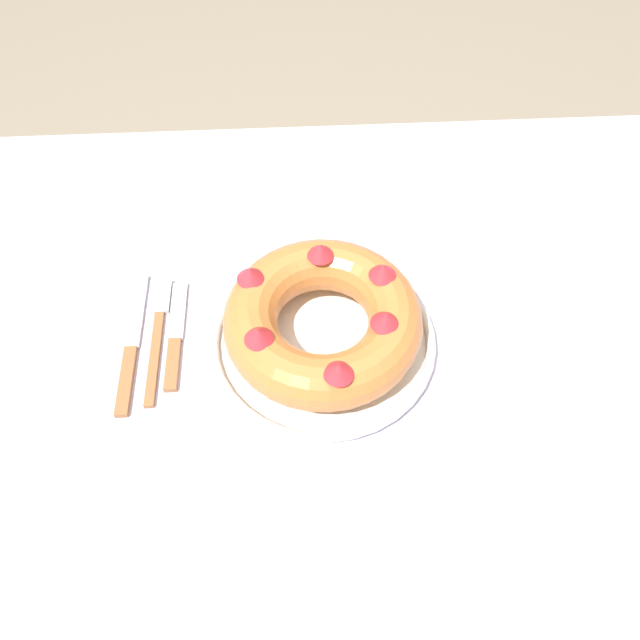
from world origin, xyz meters
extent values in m
plane|color=gray|center=(0.00, 0.00, 0.00)|extent=(8.00, 8.00, 0.00)
cube|color=silver|center=(0.00, 0.00, 0.75)|extent=(1.50, 0.97, 0.03)
cylinder|color=brown|center=(0.68, 0.41, 0.37)|extent=(0.06, 0.06, 0.73)
cylinder|color=white|center=(0.03, 0.03, 0.77)|extent=(0.28, 0.28, 0.01)
torus|color=white|center=(0.03, 0.03, 0.78)|extent=(0.29, 0.29, 0.01)
torus|color=#C67538|center=(0.03, 0.03, 0.82)|extent=(0.25, 0.25, 0.07)
cone|color=red|center=(0.10, 0.07, 0.86)|extent=(0.04, 0.04, 0.02)
cone|color=red|center=(0.03, 0.11, 0.86)|extent=(0.05, 0.05, 0.02)
cone|color=red|center=(-0.06, 0.08, 0.86)|extent=(0.04, 0.04, 0.02)
cone|color=red|center=(-0.05, -0.01, 0.86)|extent=(0.05, 0.05, 0.02)
cone|color=red|center=(0.04, -0.06, 0.86)|extent=(0.04, 0.04, 0.02)
cone|color=red|center=(0.10, 0.00, 0.86)|extent=(0.05, 0.05, 0.02)
cube|color=#936038|center=(-0.19, 0.02, 0.77)|extent=(0.01, 0.14, 0.01)
cube|color=silver|center=(-0.19, 0.12, 0.77)|extent=(0.02, 0.05, 0.01)
cube|color=#936038|center=(-0.22, -0.01, 0.77)|extent=(0.02, 0.10, 0.01)
cube|color=silver|center=(-0.22, 0.10, 0.77)|extent=(0.02, 0.12, 0.00)
cube|color=#936038|center=(-0.16, 0.01, 0.77)|extent=(0.02, 0.08, 0.01)
cube|color=silver|center=(-0.16, 0.09, 0.77)|extent=(0.02, 0.09, 0.00)
camera|label=1|loc=(0.00, -0.41, 1.44)|focal=35.00mm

